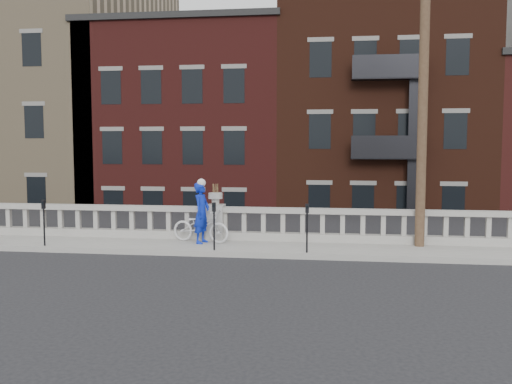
% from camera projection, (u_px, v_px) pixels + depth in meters
% --- Properties ---
extents(ground, '(120.00, 120.00, 0.00)m').
position_uv_depth(ground, '(183.00, 272.00, 14.10)').
color(ground, black).
rests_on(ground, ground).
extents(sidewalk, '(32.00, 2.20, 0.15)m').
position_uv_depth(sidewalk, '(209.00, 247.00, 17.06)').
color(sidewalk, gray).
rests_on(sidewalk, ground).
extents(balustrade, '(28.00, 0.34, 1.03)m').
position_uv_depth(balustrade, '(216.00, 224.00, 17.95)').
color(balustrade, gray).
rests_on(balustrade, sidewalk).
extents(planter_pedestal, '(0.55, 0.55, 1.76)m').
position_uv_depth(planter_pedestal, '(216.00, 218.00, 17.93)').
color(planter_pedestal, gray).
rests_on(planter_pedestal, sidewalk).
extents(lower_level, '(80.00, 44.00, 20.80)m').
position_uv_depth(lower_level, '(286.00, 151.00, 36.54)').
color(lower_level, '#605E59').
rests_on(lower_level, ground).
extents(utility_pole, '(1.60, 0.28, 10.00)m').
position_uv_depth(utility_pole, '(424.00, 71.00, 16.35)').
color(utility_pole, '#422D1E').
rests_on(utility_pole, sidewalk).
extents(parking_meter_c, '(0.10, 0.09, 1.36)m').
position_uv_depth(parking_meter_c, '(44.00, 217.00, 16.79)').
color(parking_meter_c, black).
rests_on(parking_meter_c, sidewalk).
extents(parking_meter_d, '(0.10, 0.09, 1.36)m').
position_uv_depth(parking_meter_d, '(214.00, 221.00, 16.09)').
color(parking_meter_d, black).
rests_on(parking_meter_d, sidewalk).
extents(parking_meter_e, '(0.10, 0.09, 1.36)m').
position_uv_depth(parking_meter_e, '(307.00, 222.00, 15.73)').
color(parking_meter_e, black).
rests_on(parking_meter_e, sidewalk).
extents(bicycle, '(1.97, 1.07, 0.98)m').
position_uv_depth(bicycle, '(201.00, 226.00, 17.46)').
color(bicycle, silver).
rests_on(bicycle, sidewalk).
extents(cyclist, '(0.58, 0.75, 1.85)m').
position_uv_depth(cyclist, '(202.00, 213.00, 17.24)').
color(cyclist, '#0B22AB').
rests_on(cyclist, sidewalk).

